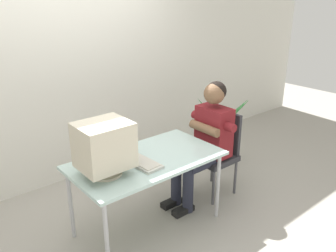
% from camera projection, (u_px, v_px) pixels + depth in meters
% --- Properties ---
extents(ground_plane, '(12.00, 12.00, 0.00)m').
position_uv_depth(ground_plane, '(148.00, 226.00, 3.37)').
color(ground_plane, '#9E998E').
extents(wall_back, '(8.00, 0.10, 3.00)m').
position_uv_depth(wall_back, '(93.00, 48.00, 4.02)').
color(wall_back, silver).
rests_on(wall_back, ground_plane).
extents(desk, '(1.35, 0.74, 0.72)m').
position_uv_depth(desk, '(147.00, 164.00, 3.13)').
color(desk, '#B7B7BC').
rests_on(desk, ground_plane).
extents(crt_monitor, '(0.42, 0.35, 0.44)m').
position_uv_depth(crt_monitor, '(105.00, 146.00, 2.76)').
color(crt_monitor, beige).
rests_on(crt_monitor, desk).
extents(keyboard, '(0.20, 0.48, 0.03)m').
position_uv_depth(keyboard, '(139.00, 161.00, 3.04)').
color(keyboard, silver).
rests_on(keyboard, desk).
extents(office_chair, '(0.41, 0.41, 0.91)m').
position_uv_depth(office_chair, '(218.00, 149.00, 3.80)').
color(office_chair, '#4C4C51').
rests_on(office_chair, ground_plane).
extents(person_seated, '(0.73, 0.56, 1.27)m').
position_uv_depth(person_seated, '(206.00, 137.00, 3.61)').
color(person_seated, maroon).
rests_on(person_seated, ground_plane).
extents(potted_plant, '(0.74, 0.70, 0.93)m').
position_uv_depth(potted_plant, '(221.00, 132.00, 4.47)').
color(potted_plant, '#4C4C51').
rests_on(potted_plant, ground_plane).
extents(desk_mug, '(0.07, 0.08, 0.09)m').
position_uv_depth(desk_mug, '(125.00, 147.00, 3.24)').
color(desk_mug, black).
rests_on(desk_mug, desk).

